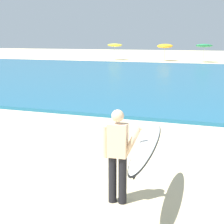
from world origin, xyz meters
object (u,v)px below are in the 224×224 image
at_px(beach_umbrella_0, 115,45).
at_px(beach_umbrella_1, 165,46).
at_px(surfer_with_board, 132,150).
at_px(beach_umbrella_2, 204,46).

bearing_deg(beach_umbrella_0, beach_umbrella_1, 3.13).
xyz_separation_m(surfer_with_board, beach_umbrella_2, (-2.04, 38.35, 1.00)).
bearing_deg(beach_umbrella_1, beach_umbrella_2, -10.48).
xyz_separation_m(beach_umbrella_1, beach_umbrella_2, (5.04, -0.93, 0.10)).
distance_m(surfer_with_board, beach_umbrella_0, 41.33).
height_order(surfer_with_board, beach_umbrella_2, beach_umbrella_2).
relative_size(surfer_with_board, beach_umbrella_1, 1.13).
height_order(beach_umbrella_0, beach_umbrella_1, beach_umbrella_1).
height_order(surfer_with_board, beach_umbrella_0, beach_umbrella_0).
height_order(beach_umbrella_1, beach_umbrella_2, beach_umbrella_2).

